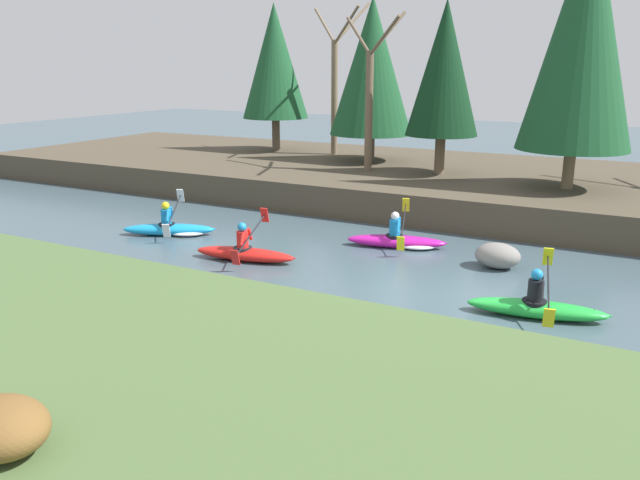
% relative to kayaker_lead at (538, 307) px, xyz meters
% --- Properties ---
extents(ground_plane, '(90.00, 90.00, 0.00)m').
position_rel_kayaker_lead_xyz_m(ground_plane, '(-2.49, 0.05, -0.22)').
color(ground_plane, '#425660').
extents(riverbank_near, '(44.00, 7.56, 0.88)m').
position_rel_kayaker_lead_xyz_m(riverbank_near, '(-2.49, -6.64, 0.22)').
color(riverbank_near, '#4C6638').
rests_on(riverbank_near, ground).
extents(riverbank_far, '(44.00, 10.64, 1.04)m').
position_rel_kayaker_lead_xyz_m(riverbank_far, '(-2.49, 10.78, 0.30)').
color(riverbank_far, '#4C4233').
rests_on(riverbank_far, ground).
extents(conifer_tree_far_left, '(2.96, 2.96, 6.46)m').
position_rel_kayaker_lead_xyz_m(conifer_tree_far_left, '(-13.71, 12.35, 4.78)').
color(conifer_tree_far_left, brown).
rests_on(conifer_tree_far_left, riverbank_far).
extents(conifer_tree_left, '(3.31, 3.31, 6.43)m').
position_rel_kayaker_lead_xyz_m(conifer_tree_left, '(-8.58, 11.39, 4.57)').
color(conifer_tree_left, brown).
rests_on(conifer_tree_left, riverbank_far).
extents(conifer_tree_mid_left, '(2.57, 2.57, 6.02)m').
position_rel_kayaker_lead_xyz_m(conifer_tree_mid_left, '(-5.11, 9.67, 4.51)').
color(conifer_tree_mid_left, brown).
rests_on(conifer_tree_mid_left, riverbank_far).
extents(conifer_tree_centre, '(3.46, 3.46, 8.27)m').
position_rel_kayaker_lead_xyz_m(conifer_tree_centre, '(-0.62, 8.87, 5.57)').
color(conifer_tree_centre, '#7A664C').
rests_on(conifer_tree_centre, riverbank_far).
extents(bare_tree_upstream, '(3.56, 3.52, 6.46)m').
position_rel_kayaker_lead_xyz_m(bare_tree_upstream, '(-10.76, 12.55, 3.86)').
color(bare_tree_upstream, '#7A664C').
rests_on(bare_tree_upstream, riverbank_far).
extents(bare_tree_mid_upstream, '(3.19, 3.15, 5.74)m').
position_rel_kayaker_lead_xyz_m(bare_tree_mid_upstream, '(-7.66, 9.16, 3.52)').
color(bare_tree_mid_upstream, brown).
rests_on(bare_tree_mid_upstream, riverbank_far).
extents(shrub_clump_second, '(1.11, 0.92, 0.60)m').
position_rel_kayaker_lead_xyz_m(shrub_clump_second, '(-4.12, -8.71, 0.96)').
color(shrub_clump_second, brown).
rests_on(shrub_clump_second, riverbank_near).
extents(kayaker_lead, '(2.79, 2.06, 1.20)m').
position_rel_kayaker_lead_xyz_m(kayaker_lead, '(0.00, 0.00, 0.00)').
color(kayaker_lead, green).
rests_on(kayaker_lead, ground).
extents(kayaker_middle, '(2.76, 2.03, 1.20)m').
position_rel_kayaker_lead_xyz_m(kayaker_middle, '(-4.18, 3.38, -0.02)').
color(kayaker_middle, '#C61999').
rests_on(kayaker_middle, ground).
extents(kayaker_trailing, '(2.79, 2.06, 1.20)m').
position_rel_kayaker_lead_xyz_m(kayaker_trailing, '(-7.27, 0.39, 0.00)').
color(kayaker_trailing, red).
rests_on(kayaker_trailing, ground).
extents(kayaker_far_back, '(2.68, 1.93, 1.20)m').
position_rel_kayaker_lead_xyz_m(kayaker_far_back, '(-10.61, 1.47, -0.02)').
color(kayaker_far_back, '#1993D6').
rests_on(kayaker_far_back, ground).
extents(boulder_midstream, '(1.11, 0.87, 0.63)m').
position_rel_kayaker_lead_xyz_m(boulder_midstream, '(-1.42, 2.82, 0.09)').
color(boulder_midstream, gray).
rests_on(boulder_midstream, ground).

